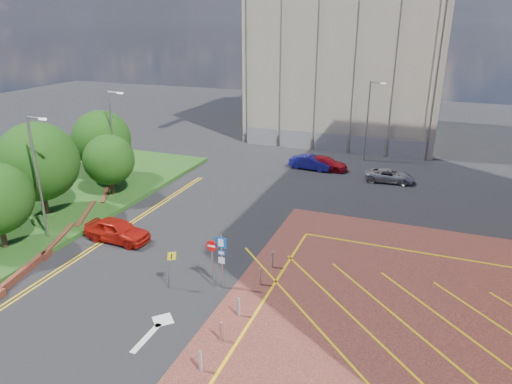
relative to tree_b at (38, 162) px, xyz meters
The scene contains 19 objects.
ground 16.83m from the tree_b, 17.88° to the right, with size 140.00×140.00×0.00m, color black.
forecourt 30.22m from the tree_b, ahead, with size 26.00×26.00×0.02m, color brown.
grass_bed 4.89m from the tree_b, 158.20° to the left, with size 14.00×32.00×0.30m, color #204A17.
retaining_wall 6.24m from the tree_b, 39.04° to the right, with size 6.06×20.33×0.40m.
tree_b is the anchor object (origin of this frame).
tree_c 5.49m from the tree_b, 68.20° to the left, with size 4.00×4.00×4.90m.
tree_d 8.07m from the tree_b, 97.13° to the left, with size 5.00×5.00×6.08m.
lamp_left_near 4.32m from the tree_b, 44.25° to the right, with size 1.53×0.16×8.00m.
lamp_left_far 7.10m from the tree_b, 81.23° to the left, with size 1.53×0.16×8.00m.
lamp_back 30.21m from the tree_b, 49.59° to the left, with size 1.53×0.16×8.00m.
sign_cluster 16.46m from the tree_b, 14.26° to the right, with size 1.17×0.12×3.20m.
warning_sign 14.64m from the tree_b, 20.43° to the right, with size 0.61×0.39×2.25m.
bollard_row 19.38m from the tree_b, 20.53° to the right, with size 0.14×11.14×0.90m.
construction_building 38.87m from the tree_b, 66.11° to the left, with size 21.20×19.20×22.00m, color #B4A993.
construction_fence 30.13m from the tree_b, 56.58° to the left, with size 21.60×0.06×2.00m, color gray.
car_red_left 8.13m from the tree_b, 10.45° to the right, with size 1.78×4.43×1.51m, color red.
car_blue_back 23.85m from the tree_b, 50.25° to the left, with size 1.41×4.04×1.33m, color navy.
car_red_back 25.03m from the tree_b, 48.40° to the left, with size 1.74×4.29×1.24m, color #A90E1A.
car_silver_back 28.51m from the tree_b, 37.03° to the left, with size 1.94×4.21×1.17m, color #9B9AA1.
Camera 1 is at (9.79, -18.14, 13.57)m, focal length 32.00 mm.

